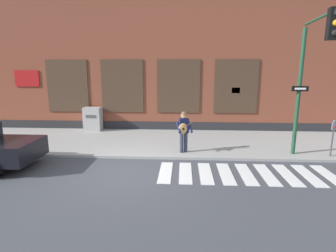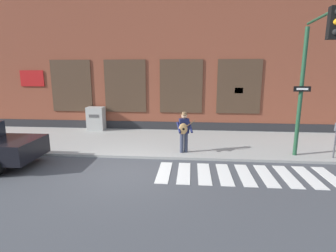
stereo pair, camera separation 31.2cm
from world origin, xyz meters
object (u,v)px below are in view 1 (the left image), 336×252
at_px(utility_box, 93,119).
at_px(traffic_light, 311,65).
at_px(parking_meter, 333,132).
at_px(busker, 184,130).

bearing_deg(utility_box, traffic_light, -26.59).
xyz_separation_m(parking_meter, utility_box, (-10.77, 3.95, -0.30)).
distance_m(traffic_light, parking_meter, 2.97).
height_order(traffic_light, utility_box, traffic_light).
relative_size(busker, utility_box, 1.28).
height_order(busker, parking_meter, busker).
bearing_deg(utility_box, busker, -37.02).
relative_size(busker, traffic_light, 0.33).
xyz_separation_m(busker, utility_box, (-5.04, 3.80, -0.29)).
distance_m(traffic_light, utility_box, 10.82).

